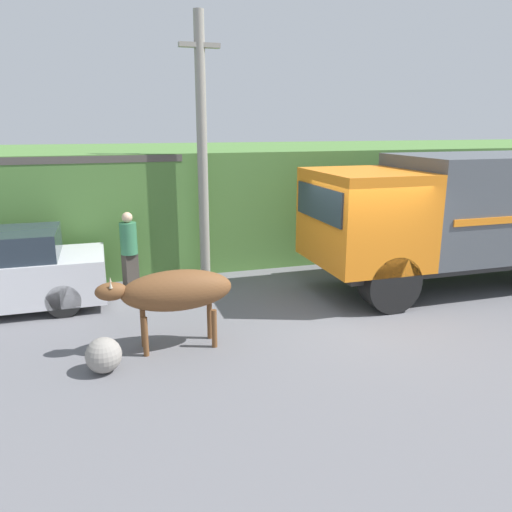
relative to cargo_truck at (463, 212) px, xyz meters
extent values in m
plane|color=slate|center=(-2.97, -0.79, -1.72)|extent=(60.00, 60.00, 0.00)
cube|color=#4C7A38|center=(-2.97, 5.98, -0.24)|extent=(32.00, 6.81, 2.96)
cube|color=#99ADB7|center=(-8.60, 3.91, -0.33)|extent=(5.22, 2.40, 2.78)
cube|color=#4C4742|center=(-8.60, 3.91, 1.15)|extent=(5.52, 2.70, 0.16)
cube|color=#2D2D2D|center=(-0.07, 0.04, -1.05)|extent=(6.27, 2.00, 0.18)
cube|color=orange|center=(-2.46, 0.04, 0.01)|extent=(2.04, 2.49, 1.93)
cube|color=#232D38|center=(-3.50, 0.04, 0.36)|extent=(0.04, 2.12, 0.68)
cube|color=#4C5156|center=(0.95, 0.04, 0.15)|extent=(4.77, 2.49, 2.21)
cylinder|color=black|center=(-2.36, -0.94, -1.14)|extent=(1.16, 0.55, 1.16)
ellipsoid|color=brown|center=(-6.62, -1.42, -0.72)|extent=(1.81, 0.67, 0.67)
ellipsoid|color=brown|center=(-7.65, -1.42, -0.64)|extent=(0.50, 0.29, 0.29)
cone|color=#B7AD93|center=(-7.65, -1.53, -0.49)|extent=(0.06, 0.06, 0.11)
cone|color=#B7AD93|center=(-7.65, -1.30, -0.49)|extent=(0.06, 0.06, 0.11)
cylinder|color=brown|center=(-7.18, -1.60, -1.39)|extent=(0.09, 0.09, 0.66)
cylinder|color=brown|center=(-7.18, -1.23, -1.39)|extent=(0.09, 0.09, 0.66)
cylinder|color=brown|center=(-6.06, -1.60, -1.39)|extent=(0.09, 0.09, 0.66)
cylinder|color=brown|center=(-6.06, -1.23, -1.39)|extent=(0.09, 0.09, 0.66)
cylinder|color=black|center=(-8.54, 0.64, -1.39)|extent=(0.66, 0.28, 0.66)
cube|color=#38332D|center=(-7.19, 1.96, -1.31)|extent=(0.38, 0.33, 0.81)
cylinder|color=#33724C|center=(-7.19, 1.96, -0.55)|extent=(0.50, 0.50, 0.71)
sphere|color=#DBB28E|center=(-7.19, 1.96, -0.08)|extent=(0.23, 0.23, 0.23)
cylinder|color=gray|center=(-5.43, 2.24, 1.28)|extent=(0.23, 0.23, 5.99)
cube|color=gray|center=(-5.43, 2.24, 3.55)|extent=(0.90, 0.19, 0.10)
sphere|color=gray|center=(-7.83, -1.96, -1.45)|extent=(0.54, 0.54, 0.54)
camera|label=1|loc=(-7.67, -9.17, 1.90)|focal=35.00mm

